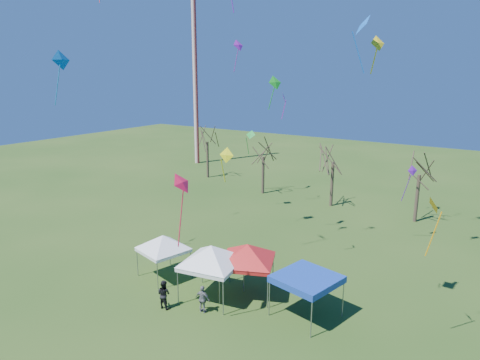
# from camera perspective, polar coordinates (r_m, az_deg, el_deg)

# --- Properties ---
(ground) EXTENTS (140.00, 140.00, 0.00)m
(ground) POSITION_cam_1_polar(r_m,az_deg,el_deg) (25.04, -4.62, -18.45)
(ground) COLOR #264616
(ground) RESTS_ON ground
(radio_mast) EXTENTS (0.70, 0.70, 25.00)m
(radio_mast) POSITION_cam_1_polar(r_m,az_deg,el_deg) (65.19, -5.98, 13.12)
(radio_mast) COLOR silver
(radio_mast) RESTS_ON ground
(tree_0) EXTENTS (3.83, 3.83, 8.44)m
(tree_0) POSITION_cam_1_polar(r_m,az_deg,el_deg) (55.99, -4.42, 6.84)
(tree_0) COLOR #3D2D21
(tree_0) RESTS_ON ground
(tree_1) EXTENTS (3.42, 3.42, 7.54)m
(tree_1) POSITION_cam_1_polar(r_m,az_deg,el_deg) (48.25, 3.15, 4.88)
(tree_1) COLOR #3D2D21
(tree_1) RESTS_ON ground
(tree_2) EXTENTS (3.71, 3.71, 8.18)m
(tree_2) POSITION_cam_1_polar(r_m,az_deg,el_deg) (44.34, 12.42, 4.42)
(tree_2) COLOR #3D2D21
(tree_2) RESTS_ON ground
(tree_3) EXTENTS (3.59, 3.59, 7.91)m
(tree_3) POSITION_cam_1_polar(r_m,az_deg,el_deg) (41.85, 23.01, 2.78)
(tree_3) COLOR #3D2D21
(tree_3) RESTS_ON ground
(tent_white_west) EXTENTS (3.79, 3.79, 3.45)m
(tent_white_west) POSITION_cam_1_polar(r_m,az_deg,el_deg) (29.14, -10.25, -7.64)
(tent_white_west) COLOR gray
(tent_white_west) RESTS_ON ground
(tent_white_mid) EXTENTS (4.45, 4.45, 3.98)m
(tent_white_mid) POSITION_cam_1_polar(r_m,az_deg,el_deg) (25.96, -3.86, -9.18)
(tent_white_mid) COLOR gray
(tent_white_mid) RESTS_ON ground
(tent_red) EXTENTS (4.05, 4.05, 3.86)m
(tent_red) POSITION_cam_1_polar(r_m,az_deg,el_deg) (26.37, 1.01, -9.00)
(tent_red) COLOR gray
(tent_red) RESTS_ON ground
(tent_blue) EXTENTS (3.76, 3.76, 2.47)m
(tent_blue) POSITION_cam_1_polar(r_m,az_deg,el_deg) (24.74, 8.91, -12.95)
(tent_blue) COLOR gray
(tent_blue) RESTS_ON ground
(person_dark) EXTENTS (0.88, 0.71, 1.74)m
(person_dark) POSITION_cam_1_polar(r_m,az_deg,el_deg) (26.28, -10.12, -14.76)
(person_dark) COLOR black
(person_dark) RESTS_ON ground
(person_grey) EXTENTS (0.98, 0.45, 1.65)m
(person_grey) POSITION_cam_1_polar(r_m,az_deg,el_deg) (25.57, -4.99, -15.56)
(person_grey) COLOR slate
(person_grey) RESTS_ON ground
(kite_27) EXTENTS (1.18, 1.27, 2.60)m
(kite_27) POSITION_cam_1_polar(r_m,az_deg,el_deg) (21.02, 15.96, 19.24)
(kite_27) COLOR blue
(kite_27) RESTS_ON ground
(kite_17) EXTENTS (0.91, 1.06, 2.91)m
(kite_17) POSITION_cam_1_polar(r_m,az_deg,el_deg) (22.02, 24.47, -3.23)
(kite_17) COLOR #FEA10D
(kite_17) RESTS_ON ground
(kite_1) EXTENTS (0.96, 0.50, 2.18)m
(kite_1) POSITION_cam_1_polar(r_m,az_deg,el_deg) (25.06, -1.86, 3.26)
(kite_1) COLOR yellow
(kite_1) RESTS_ON ground
(kite_13) EXTENTS (1.05, 0.80, 2.43)m
(kite_13) POSITION_cam_1_polar(r_m,az_deg,el_deg) (41.58, 1.42, 6.03)
(kite_13) COLOR #16922E
(kite_13) RESTS_ON ground
(kite_2) EXTENTS (0.98, 1.43, 3.24)m
(kite_2) POSITION_cam_1_polar(r_m,az_deg,el_deg) (45.00, -0.21, 17.52)
(kite_2) COLOR purple
(kite_2) RESTS_ON ground
(kite_22) EXTENTS (1.06, 1.08, 3.02)m
(kite_22) POSITION_cam_1_polar(r_m,az_deg,el_deg) (36.32, 21.98, 1.01)
(kite_22) COLOR #6E1AB6
(kite_22) RESTS_ON ground
(kite_18) EXTENTS (0.52, 0.67, 1.71)m
(kite_18) POSITION_cam_1_polar(r_m,az_deg,el_deg) (28.00, 5.88, 10.80)
(kite_18) COLOR purple
(kite_18) RESTS_ON ground
(kite_25) EXTENTS (0.75, 0.86, 1.77)m
(kite_25) POSITION_cam_1_polar(r_m,az_deg,el_deg) (21.65, 17.91, 16.89)
(kite_25) COLOR yellow
(kite_25) RESTS_ON ground
(kite_11) EXTENTS (1.05, 1.35, 2.61)m
(kite_11) POSITION_cam_1_polar(r_m,az_deg,el_deg) (33.45, 4.72, 12.81)
(kite_11) COLOR #17981E
(kite_11) RESTS_ON ground
(kite_5) EXTENTS (0.93, 1.27, 3.81)m
(kite_5) POSITION_cam_1_polar(r_m,az_deg,el_deg) (21.07, -7.75, -0.53)
(kite_5) COLOR #EB163D
(kite_5) RESTS_ON ground
(kite_14) EXTENTS (0.96, 1.34, 3.54)m
(kite_14) POSITION_cam_1_polar(r_m,az_deg,el_deg) (30.67, -22.75, 14.50)
(kite_14) COLOR blue
(kite_14) RESTS_ON ground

